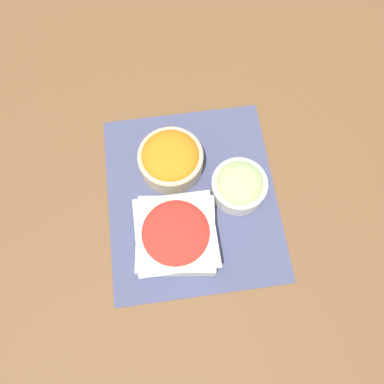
% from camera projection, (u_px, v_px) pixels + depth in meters
% --- Properties ---
extents(ground_plane, '(3.00, 3.00, 0.00)m').
position_uv_depth(ground_plane, '(192.00, 197.00, 0.95)').
color(ground_plane, brown).
extents(placemat, '(0.49, 0.42, 0.00)m').
position_uv_depth(placemat, '(192.00, 196.00, 0.95)').
color(placemat, '#474C70').
rests_on(placemat, ground_plane).
extents(carrot_bowl, '(0.16, 0.16, 0.09)m').
position_uv_depth(carrot_bowl, '(171.00, 159.00, 0.94)').
color(carrot_bowl, beige).
rests_on(carrot_bowl, placemat).
extents(tomato_bowl, '(0.20, 0.20, 0.08)m').
position_uv_depth(tomato_bowl, '(176.00, 235.00, 0.87)').
color(tomato_bowl, white).
rests_on(tomato_bowl, placemat).
extents(cucumber_bowl, '(0.14, 0.14, 0.07)m').
position_uv_depth(cucumber_bowl, '(239.00, 186.00, 0.92)').
color(cucumber_bowl, silver).
rests_on(cucumber_bowl, placemat).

